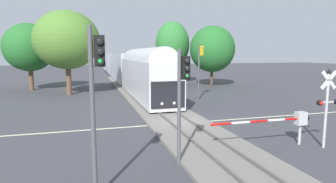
{
  "coord_description": "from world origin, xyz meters",
  "views": [
    {
      "loc": [
        -5.96,
        -18.2,
        4.9
      ],
      "look_at": [
        -0.1,
        2.18,
        2.0
      ],
      "focal_mm": 29.7,
      "sensor_mm": 36.0,
      "label": 1
    }
  ],
  "objects_px": {
    "pine_left_background": "(29,47)",
    "oak_far_right": "(212,49)",
    "traffic_signal_median": "(182,88)",
    "traffic_signal_far_side": "(200,62)",
    "crossing_signal_mast": "(327,100)",
    "oak_behind_train": "(67,40)",
    "elm_centre_background": "(172,45)",
    "traffic_signal_near_left": "(96,86)",
    "crossing_gate_near": "(291,120)",
    "commuter_train": "(122,66)"
  },
  "relations": [
    {
      "from": "oak_behind_train",
      "to": "traffic_signal_near_left",
      "type": "bearing_deg",
      "value": -84.47
    },
    {
      "from": "traffic_signal_far_side",
      "to": "pine_left_background",
      "type": "xyz_separation_m",
      "value": [
        -18.87,
        13.56,
        1.7
      ]
    },
    {
      "from": "traffic_signal_far_side",
      "to": "oak_far_right",
      "type": "relative_size",
      "value": 0.67
    },
    {
      "from": "crossing_signal_mast",
      "to": "oak_behind_train",
      "type": "height_order",
      "value": "oak_behind_train"
    },
    {
      "from": "traffic_signal_near_left",
      "to": "pine_left_background",
      "type": "height_order",
      "value": "pine_left_background"
    },
    {
      "from": "crossing_signal_mast",
      "to": "oak_behind_train",
      "type": "relative_size",
      "value": 0.42
    },
    {
      "from": "traffic_signal_near_left",
      "to": "traffic_signal_median",
      "type": "bearing_deg",
      "value": 27.71
    },
    {
      "from": "commuter_train",
      "to": "pine_left_background",
      "type": "height_order",
      "value": "pine_left_background"
    },
    {
      "from": "elm_centre_background",
      "to": "crossing_signal_mast",
      "type": "bearing_deg",
      "value": -92.63
    },
    {
      "from": "traffic_signal_near_left",
      "to": "oak_behind_train",
      "type": "xyz_separation_m",
      "value": [
        -2.48,
        25.62,
        2.59
      ]
    },
    {
      "from": "elm_centre_background",
      "to": "oak_behind_train",
      "type": "xyz_separation_m",
      "value": [
        -15.48,
        -8.48,
        0.12
      ]
    },
    {
      "from": "crossing_signal_mast",
      "to": "oak_behind_train",
      "type": "bearing_deg",
      "value": 120.63
    },
    {
      "from": "crossing_gate_near",
      "to": "commuter_train",
      "type": "bearing_deg",
      "value": 96.3
    },
    {
      "from": "pine_left_background",
      "to": "oak_far_right",
      "type": "xyz_separation_m",
      "value": [
        25.25,
        -2.81,
        -0.15
      ]
    },
    {
      "from": "crossing_gate_near",
      "to": "traffic_signal_median",
      "type": "height_order",
      "value": "traffic_signal_median"
    },
    {
      "from": "elm_centre_background",
      "to": "crossing_gate_near",
      "type": "bearing_deg",
      "value": -95.4
    },
    {
      "from": "crossing_gate_near",
      "to": "traffic_signal_near_left",
      "type": "xyz_separation_m",
      "value": [
        -10.04,
        -2.79,
        2.48
      ]
    },
    {
      "from": "commuter_train",
      "to": "oak_behind_train",
      "type": "bearing_deg",
      "value": -117.21
    },
    {
      "from": "traffic_signal_far_side",
      "to": "crossing_signal_mast",
      "type": "bearing_deg",
      "value": -88.91
    },
    {
      "from": "pine_left_background",
      "to": "elm_centre_background",
      "type": "height_order",
      "value": "elm_centre_background"
    },
    {
      "from": "crossing_gate_near",
      "to": "oak_far_right",
      "type": "height_order",
      "value": "oak_far_right"
    },
    {
      "from": "pine_left_background",
      "to": "oak_far_right",
      "type": "distance_m",
      "value": 25.41
    },
    {
      "from": "crossing_signal_mast",
      "to": "traffic_signal_near_left",
      "type": "relative_size",
      "value": 0.72
    },
    {
      "from": "traffic_signal_median",
      "to": "traffic_signal_near_left",
      "type": "relative_size",
      "value": 0.88
    },
    {
      "from": "pine_left_background",
      "to": "elm_centre_background",
      "type": "bearing_deg",
      "value": 6.54
    },
    {
      "from": "crossing_gate_near",
      "to": "pine_left_background",
      "type": "xyz_separation_m",
      "value": [
        -17.69,
        28.95,
        4.31
      ]
    },
    {
      "from": "crossing_signal_mast",
      "to": "oak_behind_train",
      "type": "distance_m",
      "value": 27.77
    },
    {
      "from": "traffic_signal_median",
      "to": "oak_behind_train",
      "type": "xyz_separation_m",
      "value": [
        -6.12,
        23.71,
        3.04
      ]
    },
    {
      "from": "traffic_signal_median",
      "to": "traffic_signal_far_side",
      "type": "bearing_deg",
      "value": 65.03
    },
    {
      "from": "crossing_signal_mast",
      "to": "pine_left_background",
      "type": "bearing_deg",
      "value": 122.79
    },
    {
      "from": "commuter_train",
      "to": "traffic_signal_near_left",
      "type": "distance_m",
      "value": 42.03
    },
    {
      "from": "traffic_signal_far_side",
      "to": "pine_left_background",
      "type": "distance_m",
      "value": 23.29
    },
    {
      "from": "commuter_train",
      "to": "oak_far_right",
      "type": "height_order",
      "value": "oak_far_right"
    },
    {
      "from": "traffic_signal_near_left",
      "to": "elm_centre_background",
      "type": "xyz_separation_m",
      "value": [
        13.0,
        34.1,
        2.47
      ]
    },
    {
      "from": "pine_left_background",
      "to": "elm_centre_background",
      "type": "relative_size",
      "value": 0.89
    },
    {
      "from": "traffic_signal_median",
      "to": "traffic_signal_far_side",
      "type": "distance_m",
      "value": 17.95
    },
    {
      "from": "traffic_signal_far_side",
      "to": "elm_centre_background",
      "type": "distance_m",
      "value": 16.2
    },
    {
      "from": "elm_centre_background",
      "to": "pine_left_background",
      "type": "bearing_deg",
      "value": -173.46
    },
    {
      "from": "crossing_gate_near",
      "to": "traffic_signal_far_side",
      "type": "relative_size",
      "value": 0.97
    },
    {
      "from": "crossing_signal_mast",
      "to": "oak_far_right",
      "type": "height_order",
      "value": "oak_far_right"
    },
    {
      "from": "pine_left_background",
      "to": "traffic_signal_near_left",
      "type": "bearing_deg",
      "value": -76.44
    },
    {
      "from": "traffic_signal_median",
      "to": "oak_behind_train",
      "type": "relative_size",
      "value": 0.52
    },
    {
      "from": "traffic_signal_median",
      "to": "crossing_signal_mast",
      "type": "bearing_deg",
      "value": 0.39
    },
    {
      "from": "traffic_signal_far_side",
      "to": "commuter_train",
      "type": "bearing_deg",
      "value": 103.13
    },
    {
      "from": "traffic_signal_median",
      "to": "traffic_signal_far_side",
      "type": "xyz_separation_m",
      "value": [
        7.57,
        16.27,
        0.59
      ]
    },
    {
      "from": "crossing_signal_mast",
      "to": "traffic_signal_far_side",
      "type": "height_order",
      "value": "traffic_signal_far_side"
    },
    {
      "from": "commuter_train",
      "to": "oak_behind_train",
      "type": "distance_m",
      "value": 18.38
    },
    {
      "from": "pine_left_background",
      "to": "oak_behind_train",
      "type": "distance_m",
      "value": 8.04
    },
    {
      "from": "traffic_signal_median",
      "to": "traffic_signal_near_left",
      "type": "height_order",
      "value": "traffic_signal_near_left"
    },
    {
      "from": "traffic_signal_median",
      "to": "oak_far_right",
      "type": "bearing_deg",
      "value": 62.67
    }
  ]
}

